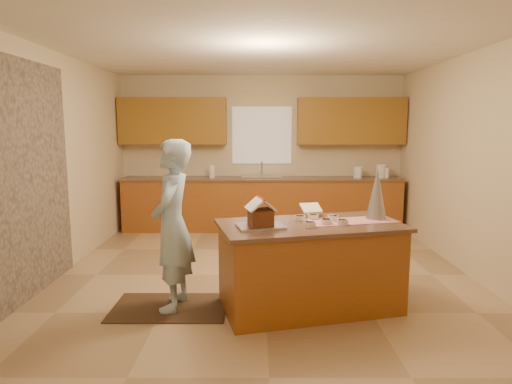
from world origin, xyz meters
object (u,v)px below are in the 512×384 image
(boy, at_px, (173,225))
(gingerbread_house, at_px, (261,215))
(tinsel_tree, at_px, (377,194))
(island_base, at_px, (310,268))

(boy, bearing_deg, gingerbread_house, 84.20)
(boy, distance_m, gingerbread_house, 0.89)
(tinsel_tree, relative_size, boy, 0.31)
(island_base, xyz_separation_m, tinsel_tree, (0.70, 0.22, 0.71))
(tinsel_tree, bearing_deg, gingerbread_house, -161.72)
(tinsel_tree, distance_m, gingerbread_house, 1.26)
(boy, relative_size, gingerbread_house, 5.28)
(boy, height_order, gingerbread_house, boy)
(island_base, relative_size, tinsel_tree, 3.27)
(tinsel_tree, xyz_separation_m, boy, (-2.05, -0.24, -0.27))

